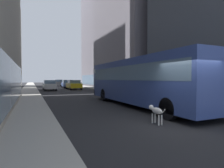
# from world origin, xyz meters

# --- Properties ---
(ground_plane) EXTENTS (120.00, 120.00, 0.00)m
(ground_plane) POSITION_xyz_m (0.00, 35.00, 0.00)
(ground_plane) COLOR #232326
(sidewalk_left) EXTENTS (2.40, 110.00, 0.15)m
(sidewalk_left) POSITION_xyz_m (-5.70, 35.00, 0.07)
(sidewalk_left) COLOR #ADA89E
(sidewalk_left) RESTS_ON ground
(sidewalk_right) EXTENTS (2.40, 110.00, 0.15)m
(sidewalk_right) POSITION_xyz_m (5.70, 35.00, 0.07)
(sidewalk_right) COLOR #9E9991
(sidewalk_right) RESTS_ON ground
(building_right_mid) EXTENTS (11.92, 15.74, 25.57)m
(building_right_mid) POSITION_xyz_m (11.90, 21.42, 12.78)
(building_right_mid) COLOR slate
(building_right_mid) RESTS_ON ground
(building_right_far) EXTENTS (8.26, 16.06, 25.62)m
(building_right_far) POSITION_xyz_m (11.90, 37.95, 12.80)
(building_right_far) COLOR slate
(building_right_far) RESTS_ON ground
(transit_bus) EXTENTS (2.78, 11.53, 3.05)m
(transit_bus) POSITION_xyz_m (1.20, 5.02, 1.78)
(transit_bus) COLOR #33478C
(transit_bus) RESTS_ON ground
(car_white_van) EXTENTS (1.79, 4.46, 1.62)m
(car_white_van) POSITION_xyz_m (-2.80, 24.90, 0.82)
(car_white_van) COLOR silver
(car_white_van) RESTS_ON ground
(car_grey_wagon) EXTENTS (1.76, 4.36, 1.62)m
(car_grey_wagon) POSITION_xyz_m (1.20, 44.07, 0.82)
(car_grey_wagon) COLOR slate
(car_grey_wagon) RESTS_ON ground
(car_blue_hatchback) EXTENTS (1.87, 4.38, 1.62)m
(car_blue_hatchback) POSITION_xyz_m (1.20, 31.54, 0.82)
(car_blue_hatchback) COLOR #4C6BB7
(car_blue_hatchback) RESTS_ON ground
(car_yellow_taxi) EXTENTS (1.94, 4.61, 1.62)m
(car_yellow_taxi) POSITION_xyz_m (1.20, 25.71, 0.83)
(car_yellow_taxi) COLOR yellow
(car_yellow_taxi) RESTS_ON ground
(dalmatian_dog) EXTENTS (0.22, 0.96, 0.72)m
(dalmatian_dog) POSITION_xyz_m (-0.85, 0.55, 0.51)
(dalmatian_dog) COLOR white
(dalmatian_dog) RESTS_ON ground
(traffic_light_near) EXTENTS (0.24, 0.41, 3.40)m
(traffic_light_near) POSITION_xyz_m (4.90, 1.85, 2.44)
(traffic_light_near) COLOR black
(traffic_light_near) RESTS_ON sidewalk_right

